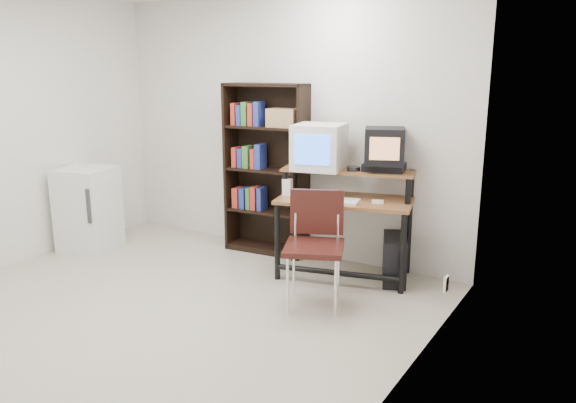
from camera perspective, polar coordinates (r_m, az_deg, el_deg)
The scene contains 17 objects.
floor at distance 4.58m, azimuth -14.27°, elevation -11.36°, with size 4.00×4.00×0.01m, color #B4AC95.
back_wall at distance 5.75m, azimuth -0.57°, elevation 7.68°, with size 4.00×0.01×2.60m, color beige.
right_wall at distance 3.08m, azimuth 11.17°, elevation 2.23°, with size 0.01×4.00×2.60m, color beige.
computer_desk at distance 5.09m, azimuth 5.84°, elevation -0.18°, with size 1.30×0.87×0.98m.
crt_monitor at distance 5.14m, azimuth 3.21°, elevation 5.56°, with size 0.51×0.51×0.41m.
vcr at distance 5.09m, azimuth 9.72°, elevation 3.40°, with size 0.36×0.26×0.08m, color black.
crt_tv at distance 5.02m, azimuth 9.76°, elevation 5.57°, with size 0.44×0.43×0.32m.
cd_spindle at distance 5.06m, azimuth 6.68°, elevation 3.27°, with size 0.12×0.12×0.05m, color #26262B.
keyboard at distance 4.94m, azimuth 4.50°, elevation 0.03°, with size 0.47×0.21×0.04m, color silver.
mousepad at distance 4.94m, azimuth 9.21°, elevation -0.27°, with size 0.22×0.18×0.01m, color black.
mouse at distance 4.93m, azimuth 9.09°, elevation -0.07°, with size 0.10×0.06×0.03m, color white.
desk_speaker at distance 5.15m, azimuth -0.05°, elevation 1.39°, with size 0.08×0.07×0.17m, color silver.
pc_tower at distance 5.14m, azimuth 10.77°, elevation -5.75°, with size 0.20×0.45×0.42m, color black.
school_chair at distance 4.51m, azimuth 2.78°, elevation -3.48°, with size 0.60×0.60×0.92m.
bookshelf at distance 5.73m, azimuth -2.10°, elevation 3.52°, with size 0.89×0.37×1.73m.
mini_fridge at distance 6.24m, azimuth -19.62°, elevation -0.72°, with size 0.63×0.63×0.87m.
wall_outlet at distance 4.42m, azimuth 15.76°, elevation -8.06°, with size 0.02×0.08×0.12m, color beige.
Camera 1 is at (3.05, -2.84, 1.90)m, focal length 35.00 mm.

